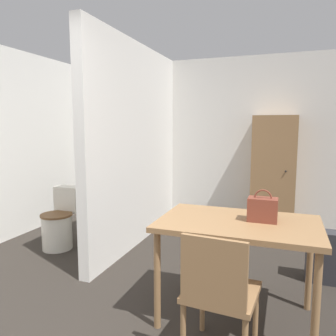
# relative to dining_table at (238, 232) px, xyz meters

# --- Properties ---
(wall_back) EXTENTS (5.12, 0.12, 2.50)m
(wall_back) POSITION_rel_dining_table_xyz_m (-1.02, 2.58, 0.55)
(wall_back) COLOR white
(wall_back) RESTS_ON ground_plane
(partition_wall) EXTENTS (0.12, 2.42, 2.50)m
(partition_wall) POSITION_rel_dining_table_xyz_m (-1.47, 1.31, 0.55)
(partition_wall) COLOR white
(partition_wall) RESTS_ON ground_plane
(dining_table) EXTENTS (1.19, 0.77, 0.78)m
(dining_table) POSITION_rel_dining_table_xyz_m (0.00, 0.00, 0.00)
(dining_table) COLOR #997047
(dining_table) RESTS_ON ground_plane
(wooden_chair) EXTENTS (0.47, 0.47, 0.86)m
(wooden_chair) POSITION_rel_dining_table_xyz_m (-0.04, -0.52, -0.22)
(wooden_chair) COLOR #997047
(wooden_chair) RESTS_ON ground_plane
(toilet) EXTENTS (0.38, 0.53, 0.73)m
(toilet) POSITION_rel_dining_table_xyz_m (-2.28, 0.79, -0.39)
(toilet) COLOR silver
(toilet) RESTS_ON ground_plane
(handbag) EXTENTS (0.22, 0.14, 0.24)m
(handbag) POSITION_rel_dining_table_xyz_m (0.17, 0.06, 0.18)
(handbag) COLOR brown
(handbag) RESTS_ON dining_table
(wooden_cabinet) EXTENTS (0.59, 0.40, 1.64)m
(wooden_cabinet) POSITION_rel_dining_table_xyz_m (0.16, 2.31, 0.12)
(wooden_cabinet) COLOR #997047
(wooden_cabinet) RESTS_ON ground_plane
(space_heater) EXTENTS (0.35, 0.19, 0.50)m
(space_heater) POSITION_rel_dining_table_xyz_m (0.71, 0.90, -0.45)
(space_heater) COLOR #2D2D33
(space_heater) RESTS_ON ground_plane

